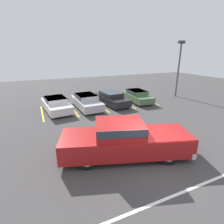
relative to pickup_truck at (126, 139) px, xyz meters
The scene contains 14 objects.
ground_plane 1.40m from the pickup_truck, 44.50° to the right, with size 60.00×60.00×0.00m, color #423F3F.
stall_stripe_a 9.23m from the pickup_truck, 112.05° to the left, with size 0.12×4.32×0.01m, color yellow.
stall_stripe_b 8.60m from the pickup_truck, 95.32° to the left, with size 0.12×4.32×0.01m, color yellow.
stall_stripe_c 8.76m from the pickup_truck, 77.65° to the left, with size 0.12×4.32×0.01m, color yellow.
stall_stripe_d 9.68m from the pickup_truck, 62.03° to the left, with size 0.12×4.32×0.01m, color yellow.
stall_stripe_e 11.17m from the pickup_truck, 49.87° to the left, with size 0.12×4.32×0.01m, color yellow.
aisle_stripe_foreground 3.14m from the pickup_truck, 90.26° to the right, with size 0.12×7.85×0.01m, color white.
pickup_truck is the anchor object (origin of this frame).
parked_sedan_a 8.98m from the pickup_truck, 104.33° to the left, with size 2.27×4.48×1.22m.
parked_sedan_b 8.45m from the pickup_truck, 87.09° to the left, with size 1.98×4.50×1.29m.
parked_sedan_c 9.22m from the pickup_truck, 70.71° to the left, with size 2.18×4.66×1.23m.
parked_sedan_d 10.42m from the pickup_truck, 55.41° to the left, with size 1.99×4.33×1.18m.
light_post 14.53m from the pickup_truck, 37.61° to the left, with size 0.70×0.36×6.09m.
wheel_stop_curb 11.13m from the pickup_truck, 85.13° to the left, with size 1.69×0.20×0.14m, color #B7B2A8.
Camera 1 is at (-4.45, -5.90, 4.89)m, focal length 28.00 mm.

